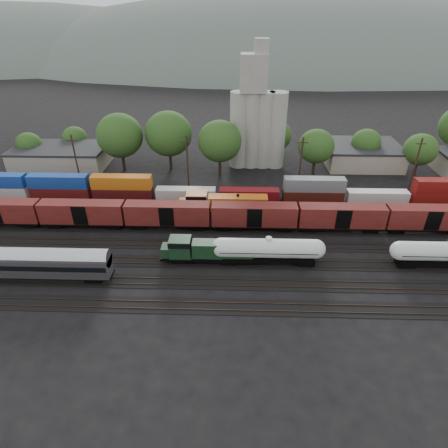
{
  "coord_description": "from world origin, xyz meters",
  "views": [
    {
      "loc": [
        -1.98,
        -52.86,
        35.88
      ],
      "look_at": [
        -3.62,
        2.0,
        3.0
      ],
      "focal_mm": 30.0,
      "sensor_mm": 36.0,
      "label": 1
    }
  ],
  "objects_px": {
    "green_locomotive": "(205,250)",
    "tank_car_a": "(268,249)",
    "grain_silo": "(257,121)",
    "passenger_coach": "(31,262)",
    "orange_locomotive": "(221,204)"
  },
  "relations": [
    {
      "from": "green_locomotive",
      "to": "orange_locomotive",
      "type": "xyz_separation_m",
      "value": [
        1.98,
        15.0,
        0.25
      ]
    },
    {
      "from": "tank_car_a",
      "to": "passenger_coach",
      "type": "distance_m",
      "value": 35.16
    },
    {
      "from": "passenger_coach",
      "to": "green_locomotive",
      "type": "bearing_deg",
      "value": 11.32
    },
    {
      "from": "green_locomotive",
      "to": "passenger_coach",
      "type": "bearing_deg",
      "value": -168.68
    },
    {
      "from": "grain_silo",
      "to": "tank_car_a",
      "type": "bearing_deg",
      "value": -89.79
    },
    {
      "from": "tank_car_a",
      "to": "green_locomotive",
      "type": "bearing_deg",
      "value": 180.0
    },
    {
      "from": "green_locomotive",
      "to": "tank_car_a",
      "type": "relative_size",
      "value": 0.89
    },
    {
      "from": "green_locomotive",
      "to": "grain_silo",
      "type": "relative_size",
      "value": 0.54
    },
    {
      "from": "tank_car_a",
      "to": "grain_silo",
      "type": "height_order",
      "value": "grain_silo"
    },
    {
      "from": "grain_silo",
      "to": "green_locomotive",
      "type": "bearing_deg",
      "value": -103.26
    },
    {
      "from": "green_locomotive",
      "to": "orange_locomotive",
      "type": "height_order",
      "value": "orange_locomotive"
    },
    {
      "from": "tank_car_a",
      "to": "passenger_coach",
      "type": "xyz_separation_m",
      "value": [
        -34.79,
        -5.0,
        0.49
      ]
    },
    {
      "from": "tank_car_a",
      "to": "orange_locomotive",
      "type": "bearing_deg",
      "value": 117.57
    },
    {
      "from": "green_locomotive",
      "to": "grain_silo",
      "type": "height_order",
      "value": "grain_silo"
    },
    {
      "from": "passenger_coach",
      "to": "grain_silo",
      "type": "xyz_separation_m",
      "value": [
        34.65,
        46.0,
        8.02
      ]
    }
  ]
}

